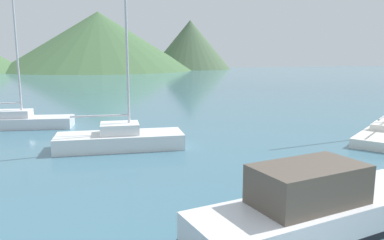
# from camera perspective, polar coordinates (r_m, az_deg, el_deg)

# --- Properties ---
(motorboat_near) EXTENTS (8.88, 3.76, 2.37)m
(motorboat_near) POSITION_cam_1_polar(r_m,az_deg,el_deg) (10.94, 21.94, -12.04)
(motorboat_near) COLOR silver
(motorboat_near) RESTS_ON ground_plane
(sailboat_inner) EXTENTS (6.19, 2.44, 10.88)m
(sailboat_inner) POSITION_cam_1_polar(r_m,az_deg,el_deg) (18.57, -10.89, -2.68)
(sailboat_inner) COLOR white
(sailboat_inner) RESTS_ON ground_plane
(sailboat_middle) EXTENTS (7.25, 2.64, 8.05)m
(sailboat_middle) POSITION_cam_1_polar(r_m,az_deg,el_deg) (25.77, -25.56, -0.12)
(sailboat_middle) COLOR silver
(sailboat_middle) RESTS_ON ground_plane
(hill_central) EXTENTS (53.76, 53.76, 16.49)m
(hill_central) POSITION_cam_1_polar(r_m,az_deg,el_deg) (112.78, -14.02, 11.59)
(hill_central) COLOR #476B42
(hill_central) RESTS_ON ground_plane
(hill_east) EXTENTS (25.13, 25.13, 14.94)m
(hill_east) POSITION_cam_1_polar(r_m,az_deg,el_deg) (118.54, -0.26, 11.41)
(hill_east) COLOR #4C6647
(hill_east) RESTS_ON ground_plane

